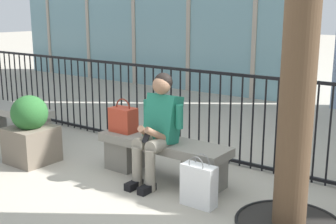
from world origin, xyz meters
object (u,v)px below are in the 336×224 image
Objects in this scene: stone_bench at (163,155)px; seated_person_with_phone at (158,125)px; planter at (31,132)px; stone_bench_far at (10,117)px; shopping_bag at (199,185)px; handbag_on_bench at (123,119)px.

seated_person_with_phone is at bearing -75.27° from stone_bench.
stone_bench_far is at bearing 156.23° from planter.
seated_person_with_phone is at bearing -2.88° from stone_bench_far.
stone_bench_far is (-3.66, 0.40, 0.06)m from shopping_bag.
seated_person_with_phone reaches higher than planter.
handbag_on_bench reaches higher than planter.
stone_bench_far is 1.42m from planter.
handbag_on_bench reaches higher than shopping_bag.
handbag_on_bench is 0.78× the size of shopping_bag.
stone_bench_far is (-2.97, 0.15, -0.38)m from seated_person_with_phone.
stone_bench is 1.00× the size of stone_bench_far.
stone_bench_far is at bearing 179.26° from handbag_on_bench.
shopping_bag is (1.31, -0.37, -0.39)m from handbag_on_bench.
shopping_bag is 0.32× the size of stone_bench_far.
stone_bench and stone_bench_far have the same top height.
handbag_on_bench is 1.42m from shopping_bag.
seated_person_with_phone reaches higher than stone_bench_far.
seated_person_with_phone is 0.86m from shopping_bag.
stone_bench is at bearing 0.99° from handbag_on_bench.
handbag_on_bench is at bearing 26.92° from planter.
handbag_on_bench is (-0.61, 0.12, -0.05)m from seated_person_with_phone.
planter is at bearing -23.77° from stone_bench_far.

